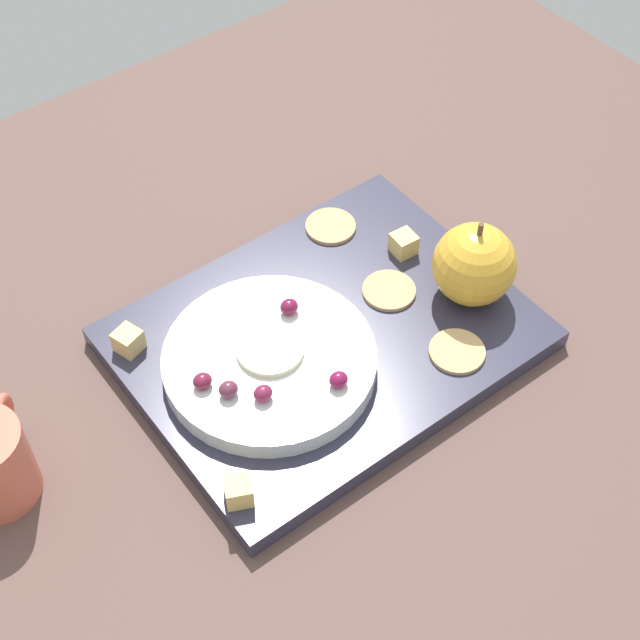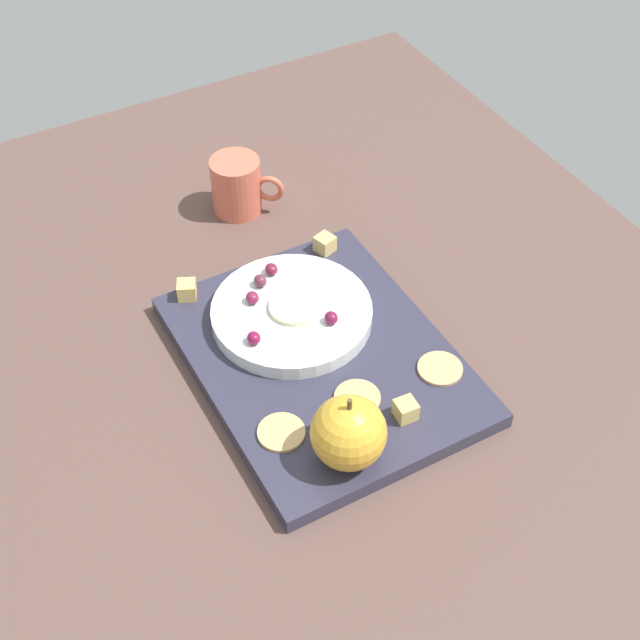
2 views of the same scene
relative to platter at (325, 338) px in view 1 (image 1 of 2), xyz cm
name	(u,v)px [view 1 (image 1 of 2)]	position (x,y,z in cm)	size (l,w,h in cm)	color
table	(318,379)	(-2.21, -1.88, -2.58)	(119.32, 101.85, 3.18)	brown
platter	(325,338)	(0.00, 0.00, 0.00)	(35.33, 27.27, 1.99)	#2F2E41
serving_dish	(270,361)	(-6.47, -0.41, 1.92)	(18.88, 18.88, 1.85)	silver
apple_whole	(474,264)	(13.66, -4.51, 4.88)	(7.77, 7.77, 7.77)	gold
apple_stem	(480,229)	(13.66, -4.51, 9.37)	(0.50, 0.50, 1.20)	brown
cheese_cube_0	(404,244)	(12.17, 3.40, 2.08)	(2.18, 2.18, 2.18)	#E1C269
cheese_cube_1	(239,491)	(-15.94, -9.62, 2.08)	(2.18, 2.18, 2.18)	#F3C869
cheese_cube_2	(128,341)	(-15.27, 8.95, 2.08)	(2.18, 2.18, 2.18)	#E2C16D
cracker_0	(457,351)	(7.83, -9.16, 1.19)	(5.08, 5.08, 0.40)	tan
cracker_1	(331,226)	(8.55, 10.34, 1.19)	(5.08, 5.08, 0.40)	tan
cracker_2	(389,290)	(7.68, 0.15, 1.19)	(5.08, 5.08, 0.40)	tan
grape_0	(229,390)	(-11.62, -1.98, 3.59)	(1.68, 1.52, 1.49)	#60283C
grape_1	(263,393)	(-9.53, -3.93, 3.56)	(1.68, 1.52, 1.42)	maroon
grape_2	(339,380)	(-3.65, -6.61, 3.56)	(1.68, 1.52, 1.43)	maroon
grape_3	(292,305)	(-1.89, 2.48, 3.58)	(1.68, 1.52, 1.46)	maroon
grape_4	(202,381)	(-12.87, 0.22, 3.53)	(1.68, 1.52, 1.36)	maroon
apple_slice_0	(270,349)	(-6.19, -0.19, 3.15)	(5.93, 5.93, 0.60)	beige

